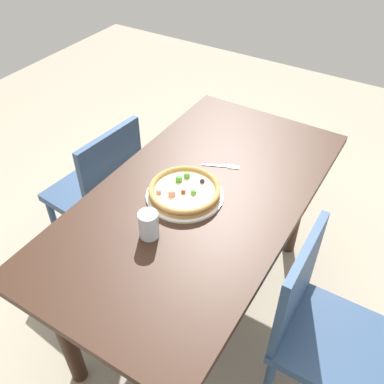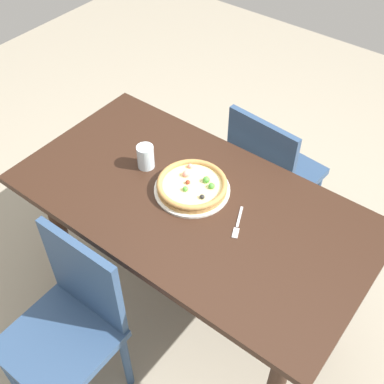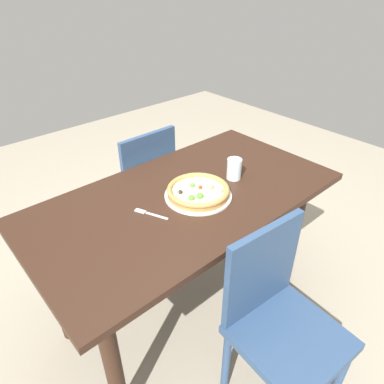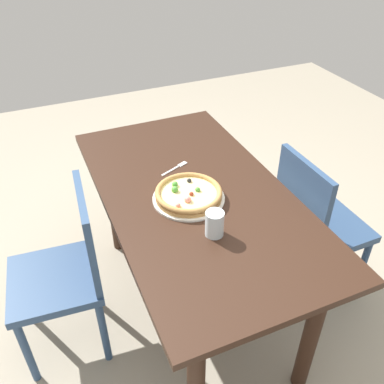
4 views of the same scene
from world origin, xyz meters
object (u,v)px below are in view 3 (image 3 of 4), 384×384
object	(u,v)px
dining_table	(186,215)
chair_near	(278,319)
pizza	(198,191)
drinking_glass	(234,169)
plate	(198,195)
fork	(149,213)
chair_far	(141,185)

from	to	relation	value
dining_table	chair_near	bearing A→B (deg)	-93.64
pizza	drinking_glass	size ratio (longest dim) A/B	2.73
chair_near	dining_table	bearing A→B (deg)	-88.68
chair_near	drinking_glass	size ratio (longest dim) A/B	8.17
chair_near	plate	bearing A→B (deg)	-92.58
plate	fork	xyz separation A→B (m)	(-0.26, 0.04, -0.00)
chair_far	plate	bearing A→B (deg)	-99.13
chair_near	chair_far	xyz separation A→B (m)	(0.18, 1.22, 0.00)
dining_table	plate	xyz separation A→B (m)	(0.04, -0.05, 0.13)
chair_far	dining_table	bearing A→B (deg)	-103.03
dining_table	chair_far	bearing A→B (deg)	77.43
plate	fork	distance (m)	0.26
dining_table	drinking_glass	xyz separation A→B (m)	(0.29, -0.04, 0.17)
chair_near	chair_far	world-z (taller)	same
plate	pizza	xyz separation A→B (m)	(-0.00, -0.00, 0.03)
chair_near	plate	xyz separation A→B (m)	(0.07, 0.56, 0.29)
plate	drinking_glass	world-z (taller)	drinking_glass
chair_far	pizza	distance (m)	0.74
dining_table	chair_near	xyz separation A→B (m)	(-0.04, -0.61, -0.16)
chair_near	pizza	size ratio (longest dim) A/B	2.99
chair_near	pizza	bearing A→B (deg)	-92.57
pizza	plate	bearing A→B (deg)	75.55
chair_far	plate	size ratio (longest dim) A/B	2.77
chair_far	drinking_glass	world-z (taller)	chair_far
pizza	drinking_glass	world-z (taller)	drinking_glass
chair_far	plate	xyz separation A→B (m)	(-0.10, -0.66, 0.29)
chair_far	plate	distance (m)	0.73
chair_far	drinking_glass	bearing A→B (deg)	-77.61
fork	chair_far	bearing A→B (deg)	-53.57
drinking_glass	fork	bearing A→B (deg)	175.56
fork	chair_near	bearing A→B (deg)	173.25
chair_far	fork	world-z (taller)	chair_far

